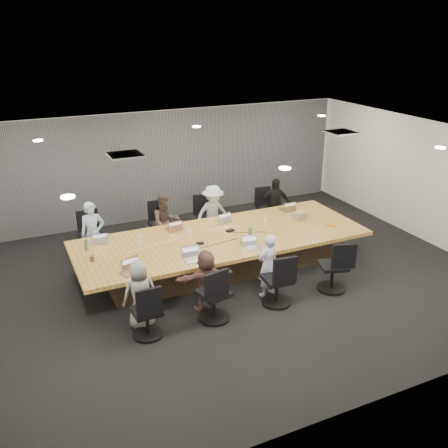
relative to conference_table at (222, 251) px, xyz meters
name	(u,v)px	position (x,y,z in m)	size (l,w,h in m)	color
floor	(232,279)	(0.00, -0.50, -0.40)	(10.00, 8.00, 0.00)	black
ceiling	(233,142)	(0.00, -0.50, 2.40)	(10.00, 8.00, 0.00)	white
wall_back	(166,164)	(0.00, 3.50, 1.00)	(10.00, 2.80, 0.00)	silver
wall_front	(372,318)	(0.00, -4.50, 1.00)	(10.00, 2.80, 0.00)	silver
wall_right	(427,182)	(5.00, -0.50, 1.00)	(8.00, 2.80, 0.00)	silver
curtain	(167,165)	(0.00, 3.42, 1.00)	(9.80, 0.04, 2.80)	slate
conference_table	(222,251)	(0.00, 0.00, 0.00)	(6.00, 2.20, 0.74)	#3F3121
chair_0	(91,239)	(-2.37, 1.70, 0.03)	(0.58, 0.58, 0.86)	black
chair_1	(161,228)	(-0.76, 1.70, 0.03)	(0.58, 0.58, 0.86)	black
chair_2	(207,221)	(0.39, 1.70, 0.01)	(0.55, 0.55, 0.81)	black
chair_3	(267,212)	(2.03, 1.70, -0.02)	(0.51, 0.51, 0.76)	black
chair_4	(147,315)	(-2.13, -1.70, -0.01)	(0.53, 0.53, 0.79)	black
chair_5	(214,297)	(-0.93, -1.70, 0.03)	(0.58, 0.58, 0.86)	black
chair_6	(277,283)	(0.32, -1.70, 0.02)	(0.57, 0.57, 0.84)	black
chair_7	(333,270)	(1.56, -1.70, 0.03)	(0.58, 0.58, 0.86)	black
person_0	(93,234)	(-2.37, 1.35, 0.30)	(0.51, 0.33, 1.39)	#9DBCCF
laptop_0	(98,241)	(-2.37, 0.80, 0.35)	(0.30, 0.21, 0.02)	#B2B2B7
person_1	(166,222)	(-0.76, 1.35, 0.28)	(0.67, 0.52, 1.37)	#453630
laptop_1	(174,228)	(-0.76, 0.80, 0.35)	(0.32, 0.22, 0.02)	#8C6647
person_2	(213,214)	(0.39, 1.35, 0.29)	(0.90, 0.52, 1.39)	#AABBAD
laptop_2	(223,220)	(0.39, 0.80, 0.35)	(0.32, 0.22, 0.02)	#B2B2B7
person_3	(275,205)	(2.03, 1.35, 0.27)	(0.79, 0.33, 1.35)	black
laptop_3	(286,209)	(2.03, 0.80, 0.35)	(0.31, 0.21, 0.02)	#8C6647
person_4	(140,294)	(-2.13, -1.35, 0.20)	(0.59, 0.39, 1.21)	gray
laptop_4	(131,272)	(-2.13, -0.80, 0.35)	(0.34, 0.24, 0.02)	#8C6647
person_5	(206,281)	(-0.93, -1.35, 0.18)	(1.08, 0.34, 1.16)	brown
laptop_5	(194,260)	(-0.93, -0.80, 0.35)	(0.35, 0.24, 0.02)	#B2B2B7
person_6	(268,265)	(0.32, -1.35, 0.22)	(0.45, 0.30, 1.24)	silver
laptop_6	(254,248)	(0.32, -0.80, 0.35)	(0.31, 0.21, 0.02)	#B2B2B7
bottle_green_left	(86,245)	(-2.65, 0.49, 0.45)	(0.06, 0.06, 0.23)	#467C4C
bottle_green_right	(250,234)	(0.43, -0.44, 0.48)	(0.08, 0.08, 0.28)	#467C4C
bottle_clear	(140,241)	(-1.66, 0.24, 0.45)	(0.07, 0.07, 0.22)	silver
cup_white_far	(189,233)	(-0.58, 0.36, 0.39)	(0.08, 0.08, 0.09)	white
cup_white_near	(266,220)	(1.22, 0.34, 0.39)	(0.08, 0.08, 0.09)	white
mug_brown	(92,259)	(-2.65, -0.04, 0.39)	(0.08, 0.08, 0.10)	brown
mic_left	(200,243)	(-0.55, -0.16, 0.35)	(0.15, 0.10, 0.03)	black
mic_right	(230,230)	(0.27, 0.17, 0.36)	(0.17, 0.11, 0.03)	black
stapler	(244,241)	(0.27, -0.47, 0.37)	(0.15, 0.04, 0.05)	black
canvas_bag	(300,215)	(1.99, 0.17, 0.42)	(0.29, 0.18, 0.16)	tan
snack_packet	(331,225)	(2.39, -0.46, 0.36)	(0.20, 0.13, 0.04)	orange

